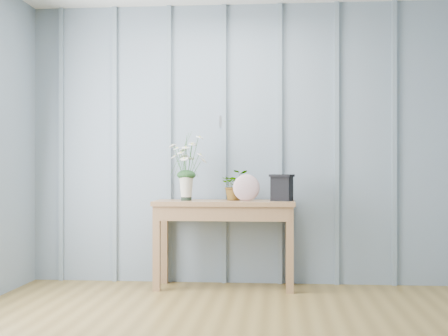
# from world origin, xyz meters

# --- Properties ---
(room_shell) EXTENTS (4.00, 4.50, 2.50)m
(room_shell) POSITION_xyz_m (-0.00, 0.92, 1.99)
(room_shell) COLOR gray
(room_shell) RESTS_ON ground
(sideboard) EXTENTS (1.20, 0.45, 0.75)m
(sideboard) POSITION_xyz_m (-0.23, 1.99, 0.64)
(sideboard) COLOR olive
(sideboard) RESTS_ON ground
(daisy_vase) EXTENTS (0.40, 0.31, 0.57)m
(daisy_vase) POSITION_xyz_m (-0.55, 1.96, 1.11)
(daisy_vase) COLOR black
(daisy_vase) RESTS_ON sideboard
(spider_plant) EXTENTS (0.27, 0.25, 0.26)m
(spider_plant) POSITION_xyz_m (-0.14, 2.06, 0.88)
(spider_plant) COLOR #18391B
(spider_plant) RESTS_ON sideboard
(felt_disc_vessel) EXTENTS (0.23, 0.07, 0.23)m
(felt_disc_vessel) POSITION_xyz_m (-0.03, 1.92, 0.86)
(felt_disc_vessel) COLOR #8B5169
(felt_disc_vessel) RESTS_ON sideboard
(carved_box) EXTENTS (0.22, 0.20, 0.23)m
(carved_box) POSITION_xyz_m (0.26, 1.97, 0.87)
(carved_box) COLOR black
(carved_box) RESTS_ON sideboard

